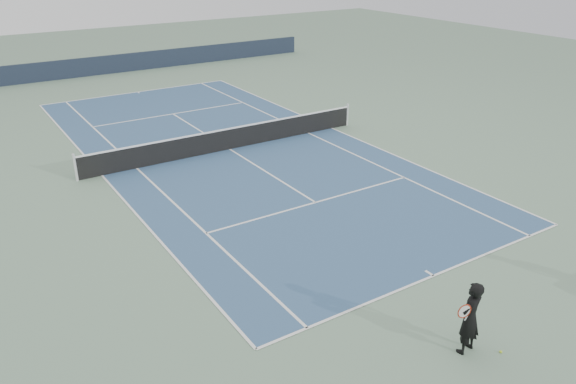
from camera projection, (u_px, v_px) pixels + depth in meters
ground at (230, 149)px, 24.17m from camera, size 80.00×80.00×0.00m
court_surface at (230, 149)px, 24.17m from camera, size 10.97×23.77×0.01m
tennis_net at (229, 138)px, 23.96m from camera, size 12.90×0.10×1.07m
windscreen_far at (107, 65)px, 37.65m from camera, size 30.00×0.25×1.20m
tennis_player at (470, 318)px, 11.97m from camera, size 0.81×0.57×1.74m
tennis_ball at (501, 352)px, 12.24m from camera, size 0.06×0.06×0.06m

